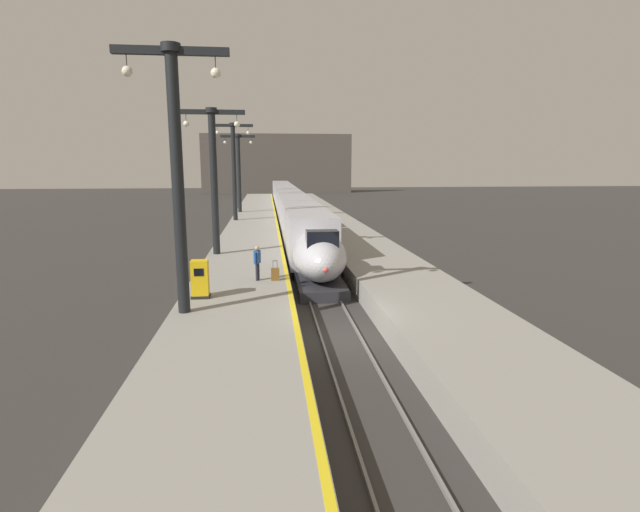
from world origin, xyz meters
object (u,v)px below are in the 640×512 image
at_px(station_column_far, 234,163).
at_px(highspeed_train_main, 289,204).
at_px(station_column_mid, 213,167).
at_px(station_column_distant, 239,166).
at_px(passenger_near_edge, 257,260).
at_px(rolling_suitcase, 275,274).
at_px(ticket_machine_yellow, 200,280).
at_px(station_column_near, 176,158).

bearing_deg(station_column_far, highspeed_train_main, 55.38).
bearing_deg(highspeed_train_main, station_column_mid, -101.88).
distance_m(station_column_mid, station_column_distant, 28.30).
bearing_deg(station_column_distant, passenger_near_edge, -85.72).
distance_m(highspeed_train_main, rolling_suitcase, 35.80).
relative_size(station_column_distant, passenger_near_edge, 5.38).
relative_size(passenger_near_edge, ticket_machine_yellow, 1.06).
xyz_separation_m(highspeed_train_main, station_column_mid, (-5.90, -28.05, 4.44)).
distance_m(station_column_far, rolling_suitcase, 27.94).
xyz_separation_m(passenger_near_edge, ticket_machine_yellow, (-2.33, -2.90, -0.25)).
relative_size(station_column_near, station_column_mid, 1.08).
height_order(station_column_mid, ticket_machine_yellow, station_column_mid).
xyz_separation_m(passenger_near_edge, rolling_suitcase, (0.85, -0.12, -0.69)).
xyz_separation_m(station_column_mid, ticket_machine_yellow, (0.35, -10.45, -4.62)).
bearing_deg(station_column_far, rolling_suitcase, -82.60).
distance_m(station_column_far, passenger_near_edge, 27.60).
xyz_separation_m(highspeed_train_main, station_column_distant, (-5.90, 0.25, 4.55)).
bearing_deg(highspeed_train_main, rolling_suitcase, -93.79).
bearing_deg(station_column_mid, station_column_far, 90.00).
bearing_deg(station_column_distant, highspeed_train_main, -2.45).
distance_m(passenger_near_edge, ticket_machine_yellow, 3.73).
xyz_separation_m(station_column_far, station_column_distant, (0.00, 8.80, -0.29)).
xyz_separation_m(station_column_near, station_column_far, (0.00, 31.97, 0.01)).
relative_size(station_column_near, station_column_far, 1.00).
bearing_deg(highspeed_train_main, station_column_distant, 177.55).
distance_m(station_column_distant, passenger_near_edge, 36.23).
bearing_deg(rolling_suitcase, station_column_mid, 114.73).
distance_m(station_column_mid, ticket_machine_yellow, 11.43).
distance_m(highspeed_train_main, ticket_machine_yellow, 38.90).
distance_m(station_column_near, station_column_far, 31.97).
distance_m(station_column_mid, passenger_near_edge, 9.13).
xyz_separation_m(station_column_mid, station_column_distant, (0.00, 28.30, 0.11)).
bearing_deg(ticket_machine_yellow, highspeed_train_main, 81.80).
bearing_deg(ticket_machine_yellow, station_column_mid, 91.92).
relative_size(station_column_near, ticket_machine_yellow, 6.01).
bearing_deg(station_column_distant, station_column_far, -90.00).
bearing_deg(ticket_machine_yellow, rolling_suitcase, 41.18).
relative_size(highspeed_train_main, station_column_mid, 8.40).
xyz_separation_m(station_column_far, passenger_near_edge, (2.68, -27.05, -4.77)).
bearing_deg(station_column_mid, ticket_machine_yellow, -88.08).
xyz_separation_m(station_column_far, rolling_suitcase, (3.53, -27.17, -5.46)).
distance_m(highspeed_train_main, passenger_near_edge, 35.74).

